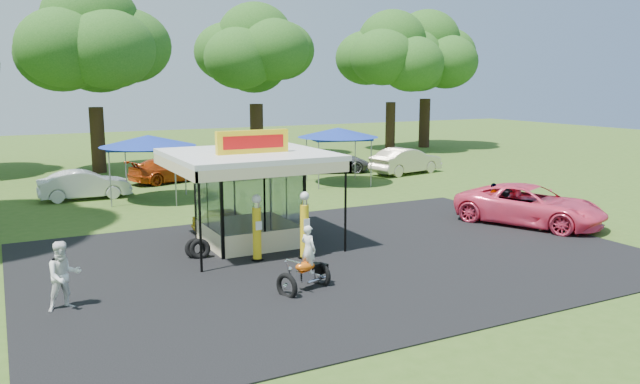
# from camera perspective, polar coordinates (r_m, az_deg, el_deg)

# --- Properties ---
(ground) EXTENTS (120.00, 120.00, 0.00)m
(ground) POSITION_cam_1_polar(r_m,az_deg,el_deg) (19.39, 4.51, -7.47)
(ground) COLOR #36561B
(ground) RESTS_ON ground
(asphalt_apron) EXTENTS (20.00, 14.00, 0.04)m
(asphalt_apron) POSITION_cam_1_polar(r_m,az_deg,el_deg) (21.03, 1.62, -5.97)
(asphalt_apron) COLOR black
(asphalt_apron) RESTS_ON ground
(gas_station_kiosk) EXTENTS (5.40, 5.40, 4.18)m
(gas_station_kiosk) POSITION_cam_1_polar(r_m,az_deg,el_deg) (22.46, -6.56, -0.38)
(gas_station_kiosk) COLOR white
(gas_station_kiosk) RESTS_ON ground
(gas_pump_left) EXTENTS (0.42, 0.42, 2.24)m
(gas_pump_left) POSITION_cam_1_polar(r_m,az_deg,el_deg) (20.48, -5.79, -3.42)
(gas_pump_left) COLOR black
(gas_pump_left) RESTS_ON ground
(gas_pump_right) EXTENTS (0.43, 0.43, 2.29)m
(gas_pump_right) POSITION_cam_1_polar(r_m,az_deg,el_deg) (20.61, -1.43, -3.21)
(gas_pump_right) COLOR black
(gas_pump_right) RESTS_ON ground
(motorcycle) EXTENTS (1.72, 1.25, 1.95)m
(motorcycle) POSITION_cam_1_polar(r_m,az_deg,el_deg) (17.68, -1.21, -6.62)
(motorcycle) COLOR black
(motorcycle) RESTS_ON ground
(spare_tires) EXTENTS (0.86, 0.60, 0.71)m
(spare_tires) POSITION_cam_1_polar(r_m,az_deg,el_deg) (21.22, -11.13, -5.11)
(spare_tires) COLOR black
(spare_tires) RESTS_ON ground
(a_frame_sign) EXTENTS (0.66, 0.63, 1.12)m
(a_frame_sign) POSITION_cam_1_polar(r_m,az_deg,el_deg) (26.24, 19.92, -2.11)
(a_frame_sign) COLOR #593819
(a_frame_sign) RESTS_ON ground
(kiosk_car) EXTENTS (2.82, 1.13, 0.96)m
(kiosk_car) POSITION_cam_1_polar(r_m,az_deg,el_deg) (24.75, -8.33, -2.52)
(kiosk_car) COLOR yellow
(kiosk_car) RESTS_ON ground
(pink_sedan) EXTENTS (4.93, 6.52, 1.65)m
(pink_sedan) POSITION_cam_1_polar(r_m,az_deg,el_deg) (27.00, 18.65, -1.15)
(pink_sedan) COLOR #FA446A
(pink_sedan) RESTS_ON ground
(spectator_west) EXTENTS (1.01, 0.85, 1.83)m
(spectator_west) POSITION_cam_1_polar(r_m,az_deg,el_deg) (17.46, -22.39, -7.09)
(spectator_west) COLOR white
(spectator_west) RESTS_ON ground
(spectator_east_a) EXTENTS (1.15, 0.83, 1.60)m
(spectator_east_a) POSITION_cam_1_polar(r_m,az_deg,el_deg) (26.84, 16.51, -1.15)
(spectator_east_a) COLOR black
(spectator_east_a) RESTS_ON ground
(spectator_east_b) EXTENTS (0.95, 0.55, 1.52)m
(spectator_east_b) POSITION_cam_1_polar(r_m,az_deg,el_deg) (27.96, 15.58, -0.75)
(spectator_east_b) COLOR gray
(spectator_east_b) RESTS_ON ground
(bg_car_a) EXTENTS (4.42, 1.59, 1.45)m
(bg_car_a) POSITION_cam_1_polar(r_m,az_deg,el_deg) (33.36, -20.73, 0.62)
(bg_car_a) COLOR silver
(bg_car_a) RESTS_ON ground
(bg_car_b) EXTENTS (5.30, 3.29, 1.43)m
(bg_car_b) POSITION_cam_1_polar(r_m,az_deg,el_deg) (37.57, -13.51, 1.98)
(bg_car_b) COLOR #B13A0D
(bg_car_b) RESTS_ON ground
(bg_car_c) EXTENTS (4.76, 2.48, 1.54)m
(bg_car_c) POSITION_cam_1_polar(r_m,az_deg,el_deg) (38.51, -5.93, 2.49)
(bg_car_c) COLOR silver
(bg_car_c) RESTS_ON ground
(bg_car_d) EXTENTS (5.43, 3.91, 1.37)m
(bg_car_d) POSITION_cam_1_polar(r_m,az_deg,el_deg) (40.60, 1.14, 2.81)
(bg_car_d) COLOR #4C4C4E
(bg_car_d) RESTS_ON ground
(bg_car_e) EXTENTS (5.27, 2.72, 1.66)m
(bg_car_e) POSITION_cam_1_polar(r_m,az_deg,el_deg) (40.16, 7.87, 2.84)
(bg_car_e) COLOR beige
(bg_car_e) RESTS_ON ground
(tent_west) EXTENTS (4.65, 4.65, 3.25)m
(tent_west) POSITION_cam_1_polar(r_m,az_deg,el_deg) (31.69, -15.45, 4.49)
(tent_west) COLOR gray
(tent_west) RESTS_ON ground
(tent_east) EXTENTS (4.63, 4.63, 3.23)m
(tent_east) POSITION_cam_1_polar(r_m,az_deg,el_deg) (35.70, 1.66, 5.42)
(tent_east) COLOR gray
(tent_east) RESTS_ON ground
(oak_far_c) EXTENTS (10.09, 10.09, 11.90)m
(oak_far_c) POSITION_cam_1_polar(r_m,az_deg,el_deg) (42.55, -20.10, 11.81)
(oak_far_c) COLOR black
(oak_far_c) RESTS_ON ground
(oak_far_d) EXTENTS (9.60, 9.60, 11.43)m
(oak_far_d) POSITION_cam_1_polar(r_m,az_deg,el_deg) (48.57, -5.92, 11.76)
(oak_far_d) COLOR black
(oak_far_d) RESTS_ON ground
(oak_far_e) EXTENTS (9.56, 9.56, 11.38)m
(oak_far_e) POSITION_cam_1_polar(r_m,az_deg,el_deg) (53.24, 6.56, 11.58)
(oak_far_e) COLOR black
(oak_far_e) RESTS_ON ground
(oak_far_f) EXTENTS (9.71, 9.71, 11.70)m
(oak_far_f) POSITION_cam_1_polar(r_m,az_deg,el_deg) (56.60, 9.69, 11.66)
(oak_far_f) COLOR black
(oak_far_f) RESTS_ON ground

